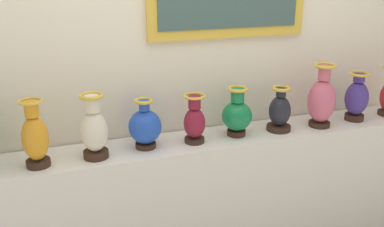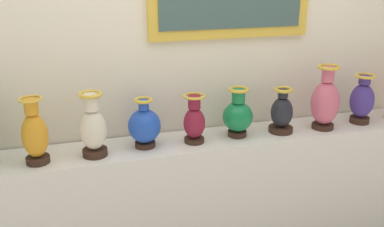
% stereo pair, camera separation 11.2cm
% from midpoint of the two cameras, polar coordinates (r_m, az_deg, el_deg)
% --- Properties ---
extents(display_shelf, '(3.10, 0.35, 0.86)m').
position_cam_midpoint_polar(display_shelf, '(2.75, 1.19, -11.94)').
color(display_shelf, silver).
rests_on(display_shelf, ground_plane).
extents(back_wall, '(5.87, 0.14, 2.74)m').
position_cam_midpoint_polar(back_wall, '(2.62, -0.14, 8.87)').
color(back_wall, beige).
rests_on(back_wall, ground_plane).
extents(vase_amber, '(0.13, 0.13, 0.36)m').
position_cam_midpoint_polar(vase_amber, '(2.34, -19.10, -2.71)').
color(vase_amber, '#382319').
rests_on(vase_amber, display_shelf).
extents(vase_ivory, '(0.15, 0.15, 0.36)m').
position_cam_midpoint_polar(vase_ivory, '(2.34, -11.82, -1.93)').
color(vase_ivory, '#382319').
rests_on(vase_ivory, display_shelf).
extents(vase_sapphire, '(0.19, 0.19, 0.29)m').
position_cam_midpoint_polar(vase_sapphire, '(2.43, -5.10, -1.64)').
color(vase_sapphire, '#382319').
rests_on(vase_sapphire, display_shelf).
extents(vase_burgundy, '(0.13, 0.13, 0.29)m').
position_cam_midpoint_polar(vase_burgundy, '(2.48, 1.60, -1.03)').
color(vase_burgundy, '#382319').
rests_on(vase_burgundy, display_shelf).
extents(vase_emerald, '(0.18, 0.18, 0.31)m').
position_cam_midpoint_polar(vase_emerald, '(2.59, 7.41, -0.22)').
color(vase_emerald, '#382319').
rests_on(vase_emerald, display_shelf).
extents(vase_onyx, '(0.15, 0.15, 0.29)m').
position_cam_midpoint_polar(vase_onyx, '(2.71, 13.13, 0.07)').
color(vase_onyx, '#382319').
rests_on(vase_onyx, display_shelf).
extents(vase_rose, '(0.18, 0.18, 0.41)m').
position_cam_midpoint_polar(vase_rose, '(2.83, 18.56, 1.54)').
color(vase_rose, '#382319').
rests_on(vase_rose, display_shelf).
extents(vase_indigo, '(0.15, 0.15, 0.33)m').
position_cam_midpoint_polar(vase_indigo, '(3.03, 22.87, 1.63)').
color(vase_indigo, '#382319').
rests_on(vase_indigo, display_shelf).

